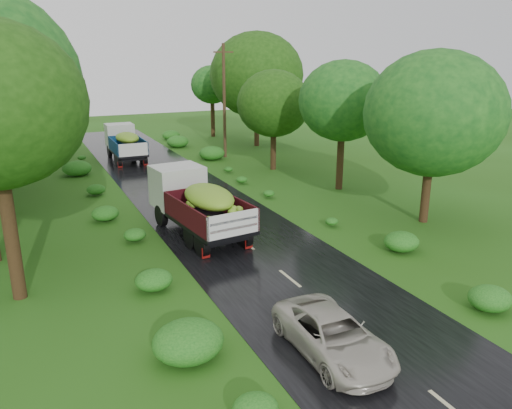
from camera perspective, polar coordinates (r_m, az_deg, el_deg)
ground at (r=16.02m, az=11.06°, el=-13.89°), size 120.00×120.00×0.00m
road at (r=19.77m, az=2.48°, el=-7.34°), size 6.50×80.00×0.02m
road_lines at (r=20.58m, az=1.18°, el=-6.28°), size 0.12×69.60×0.00m
truck_near at (r=23.26m, az=-6.96°, el=0.49°), size 3.10×6.96×2.83m
truck_far at (r=40.93m, az=-14.81°, el=6.99°), size 2.29×6.29×2.64m
car at (r=14.48m, az=8.77°, el=-14.53°), size 2.02×4.29×1.18m
utility_pole at (r=40.45m, az=-3.65°, el=11.82°), size 1.55×0.38×8.90m
trees_right at (r=37.15m, az=3.99°, el=12.78°), size 6.76×33.15×8.15m
shrubs at (r=27.44m, az=-6.26°, el=0.33°), size 11.90×44.00×0.70m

